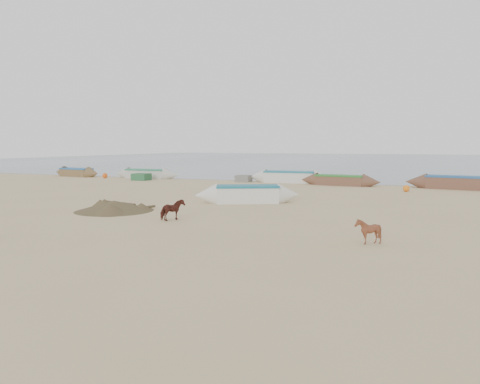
% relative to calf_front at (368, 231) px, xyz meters
% --- Properties ---
extents(ground, '(140.00, 140.00, 0.00)m').
position_rel_calf_front_xyz_m(ground, '(-6.19, 0.50, -0.42)').
color(ground, tan).
rests_on(ground, ground).
extents(sea, '(160.00, 160.00, 0.00)m').
position_rel_calf_front_xyz_m(sea, '(-6.19, 82.50, -0.41)').
color(sea, slate).
rests_on(sea, ground).
extents(calf_front, '(0.80, 0.72, 0.83)m').
position_rel_calf_front_xyz_m(calf_front, '(0.00, 0.00, 0.00)').
color(calf_front, brown).
rests_on(calf_front, ground).
extents(calf_right, '(0.79, 0.90, 0.87)m').
position_rel_calf_front_xyz_m(calf_right, '(-8.08, 1.72, 0.02)').
color(calf_right, '#4C2018').
rests_on(calf_right, ground).
extents(near_canoe, '(5.69, 3.58, 0.96)m').
position_rel_calf_front_xyz_m(near_canoe, '(-7.32, 8.37, 0.06)').
color(near_canoe, silver).
rests_on(near_canoe, ground).
extents(debris_pile, '(4.64, 4.64, 0.49)m').
position_rel_calf_front_xyz_m(debris_pile, '(-12.09, 3.13, -0.17)').
color(debris_pile, brown).
rests_on(debris_pile, ground).
extents(waterline_canoes, '(55.03, 2.91, 0.96)m').
position_rel_calf_front_xyz_m(waterline_canoes, '(-5.02, 21.36, 0.02)').
color(waterline_canoes, brown).
rests_on(waterline_canoes, ground).
extents(beach_clutter, '(43.50, 4.30, 0.64)m').
position_rel_calf_front_xyz_m(beach_clutter, '(-2.28, 20.37, -0.12)').
color(beach_clutter, '#2B6039').
rests_on(beach_clutter, ground).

